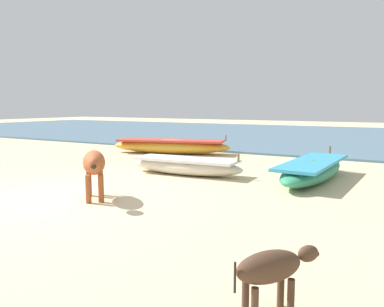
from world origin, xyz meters
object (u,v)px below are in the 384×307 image
at_px(fishing_boat_0, 186,166).
at_px(fishing_boat_1, 171,146).
at_px(cow_adult_rust, 94,165).
at_px(fishing_boat_2, 313,170).
at_px(calf_near_dark, 272,269).

relative_size(fishing_boat_0, fishing_boat_1, 0.69).
relative_size(fishing_boat_1, cow_adult_rust, 3.80).
height_order(fishing_boat_0, cow_adult_rust, cow_adult_rust).
xyz_separation_m(fishing_boat_2, calf_near_dark, (1.13, -6.41, 0.15)).
height_order(fishing_boat_0, calf_near_dark, fishing_boat_0).
distance_m(fishing_boat_2, cow_adult_rust, 5.20).
xyz_separation_m(fishing_boat_0, cow_adult_rust, (-0.11, -3.25, 0.45)).
distance_m(fishing_boat_0, fishing_boat_2, 3.20).
bearing_deg(fishing_boat_2, fishing_boat_1, 66.67).
distance_m(fishing_boat_2, calf_near_dark, 6.51).
relative_size(fishing_boat_0, fishing_boat_2, 0.83).
bearing_deg(cow_adult_rust, calf_near_dark, 17.94).
bearing_deg(cow_adult_rust, fishing_boat_1, 157.90).
xyz_separation_m(fishing_boat_0, calf_near_dark, (4.23, -5.59, 0.18)).
height_order(fishing_boat_2, calf_near_dark, fishing_boat_2).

